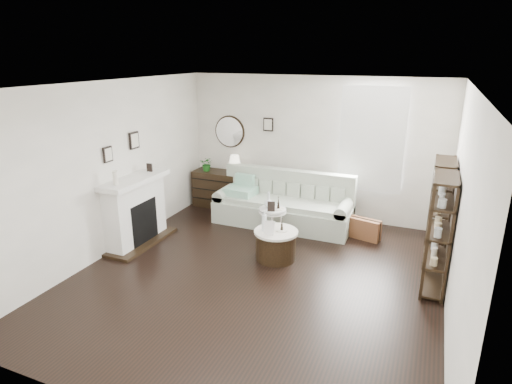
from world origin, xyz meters
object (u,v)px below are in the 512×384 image
at_px(dresser, 221,189).
at_px(drum_table, 276,245).
at_px(pedestal_table, 273,211).
at_px(sofa, 284,207).

height_order(dresser, drum_table, dresser).
xyz_separation_m(dresser, pedestal_table, (1.59, -1.17, 0.14)).
bearing_deg(drum_table, sofa, 104.55).
relative_size(drum_table, pedestal_table, 1.20).
bearing_deg(sofa, drum_table, -75.45).
bearing_deg(drum_table, pedestal_table, 114.97).
distance_m(sofa, dresser, 1.58).
distance_m(dresser, drum_table, 2.64).
bearing_deg(pedestal_table, sofa, 94.83).
xyz_separation_m(sofa, pedestal_table, (0.07, -0.78, 0.19)).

